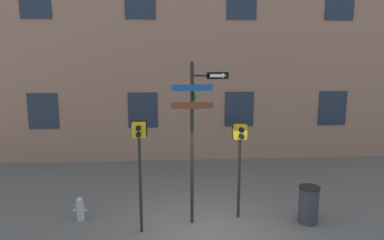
{
  "coord_description": "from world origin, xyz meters",
  "views": [
    {
      "loc": [
        -0.99,
        -8.82,
        4.63
      ],
      "look_at": [
        -0.36,
        0.61,
        2.83
      ],
      "focal_mm": 35.0,
      "sensor_mm": 36.0,
      "label": 1
    }
  ],
  "objects": [
    {
      "name": "ground_plane",
      "position": [
        0.0,
        0.0,
        0.0
      ],
      "size": [
        60.0,
        60.0,
        0.0
      ],
      "primitive_type": "plane",
      "color": "#595651"
    },
    {
      "name": "building_facade",
      "position": [
        0.0,
        6.73,
        6.5
      ],
      "size": [
        24.0,
        0.63,
        13.01
      ],
      "color": "#936B56",
      "rests_on": "ground_plane"
    },
    {
      "name": "street_sign_pole",
      "position": [
        -0.29,
        0.6,
        2.62
      ],
      "size": [
        1.47,
        0.86,
        4.32
      ],
      "color": "black",
      "rests_on": "ground_plane"
    },
    {
      "name": "pedestrian_signal_left",
      "position": [
        -1.69,
        0.18,
        2.25
      ],
      "size": [
        0.39,
        0.4,
        2.89
      ],
      "color": "black",
      "rests_on": "ground_plane"
    },
    {
      "name": "pedestrian_signal_right",
      "position": [
        0.95,
        0.86,
        2.1
      ],
      "size": [
        0.39,
        0.4,
        2.67
      ],
      "color": "black",
      "rests_on": "ground_plane"
    },
    {
      "name": "fire_hydrant",
      "position": [
        -3.42,
        0.98,
        0.32
      ],
      "size": [
        0.37,
        0.21,
        0.66
      ],
      "color": "#A5A5A8",
      "rests_on": "ground_plane"
    },
    {
      "name": "trash_bin",
      "position": [
        2.77,
        0.41,
        0.51
      ],
      "size": [
        0.56,
        0.56,
        1.02
      ],
      "color": "#333338",
      "rests_on": "ground_plane"
    }
  ]
}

